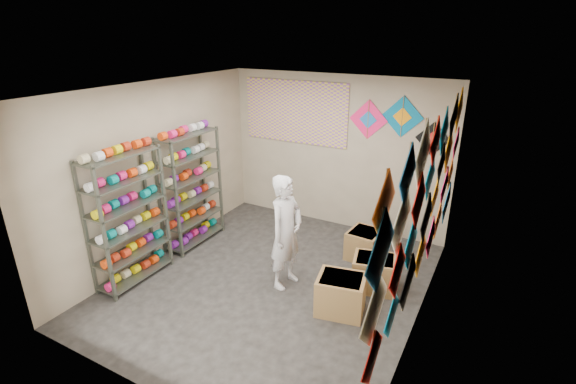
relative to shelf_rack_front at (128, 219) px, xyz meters
The scene contains 12 objects.
ground 2.19m from the shelf_rack_front, 25.53° to the left, with size 4.50×4.50×0.00m, color black.
room_walls 2.09m from the shelf_rack_front, 25.53° to the left, with size 4.50×4.50×4.50m.
shelf_rack_front is the anchor object (origin of this frame).
shelf_rack_back 1.30m from the shelf_rack_front, 90.00° to the left, with size 0.40×1.10×1.90m, color #4C5147.
string_spools 0.66m from the shelf_rack_front, 90.00° to the left, with size 0.12×2.36×0.12m.
kite_wall_display 3.91m from the shelf_rack_front, 12.38° to the left, with size 0.06×4.29×2.04m.
back_wall_kites 4.30m from the shelf_rack_front, 47.77° to the left, with size 1.65×0.02×0.91m.
poster 3.40m from the shelf_rack_front, 72.35° to the left, with size 2.00×0.01×1.10m, color purple.
shopkeeper 2.18m from the shelf_rack_front, 25.09° to the left, with size 0.47×0.64×1.62m, color silver.
carton_a 3.05m from the shelf_rack_front, 13.76° to the left, with size 0.59×0.49×0.49m, color brown.
carton_b 3.47m from the shelf_rack_front, 24.43° to the left, with size 0.57×0.47×0.47m, color brown.
carton_c 3.53m from the shelf_rack_front, 38.36° to the left, with size 0.47×0.52×0.46m, color brown.
Camera 1 is at (2.63, -4.37, 3.38)m, focal length 26.00 mm.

